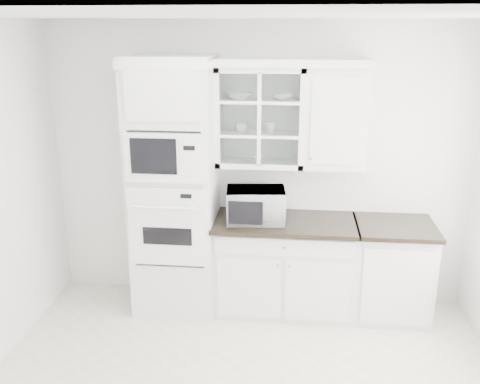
# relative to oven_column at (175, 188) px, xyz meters

# --- Properties ---
(room_shell) EXTENTS (4.00, 3.50, 2.70)m
(room_shell) POSITION_rel_oven_column_xyz_m (0.75, -0.99, 0.58)
(room_shell) COLOR white
(room_shell) RESTS_ON ground
(oven_column) EXTENTS (0.76, 0.68, 2.40)m
(oven_column) POSITION_rel_oven_column_xyz_m (0.00, 0.00, 0.00)
(oven_column) COLOR silver
(oven_column) RESTS_ON ground
(base_cabinet_run) EXTENTS (1.32, 0.67, 0.92)m
(base_cabinet_run) POSITION_rel_oven_column_xyz_m (1.03, 0.03, -0.74)
(base_cabinet_run) COLOR silver
(base_cabinet_run) RESTS_ON ground
(extra_base_cabinet) EXTENTS (0.72, 0.67, 0.92)m
(extra_base_cabinet) POSITION_rel_oven_column_xyz_m (2.03, 0.03, -0.74)
(extra_base_cabinet) COLOR silver
(extra_base_cabinet) RESTS_ON ground
(upper_cabinet_glass) EXTENTS (0.80, 0.33, 0.90)m
(upper_cabinet_glass) POSITION_rel_oven_column_xyz_m (0.78, 0.17, 0.65)
(upper_cabinet_glass) COLOR silver
(upper_cabinet_glass) RESTS_ON room_shell
(upper_cabinet_solid) EXTENTS (0.55, 0.33, 0.90)m
(upper_cabinet_solid) POSITION_rel_oven_column_xyz_m (1.46, 0.17, 0.65)
(upper_cabinet_solid) COLOR silver
(upper_cabinet_solid) RESTS_ON room_shell
(crown_molding) EXTENTS (2.14, 0.38, 0.07)m
(crown_molding) POSITION_rel_oven_column_xyz_m (0.68, 0.14, 1.14)
(crown_molding) COLOR white
(crown_molding) RESTS_ON room_shell
(countertop_microwave) EXTENTS (0.57, 0.49, 0.31)m
(countertop_microwave) POSITION_rel_oven_column_xyz_m (0.76, -0.02, -0.13)
(countertop_microwave) COLOR white
(countertop_microwave) RESTS_ON base_cabinet_run
(bowl_a) EXTENTS (0.29, 0.29, 0.06)m
(bowl_a) POSITION_rel_oven_column_xyz_m (0.58, 0.17, 0.84)
(bowl_a) COLOR white
(bowl_a) RESTS_ON upper_cabinet_glass
(bowl_b) EXTENTS (0.18, 0.18, 0.05)m
(bowl_b) POSITION_rel_oven_column_xyz_m (0.99, 0.17, 0.84)
(bowl_b) COLOR white
(bowl_b) RESTS_ON upper_cabinet_glass
(cup_a) EXTENTS (0.13, 0.13, 0.09)m
(cup_a) POSITION_rel_oven_column_xyz_m (0.61, 0.16, 0.55)
(cup_a) COLOR white
(cup_a) RESTS_ON upper_cabinet_glass
(cup_b) EXTENTS (0.12, 0.12, 0.10)m
(cup_b) POSITION_rel_oven_column_xyz_m (0.86, 0.17, 0.56)
(cup_b) COLOR white
(cup_b) RESTS_ON upper_cabinet_glass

